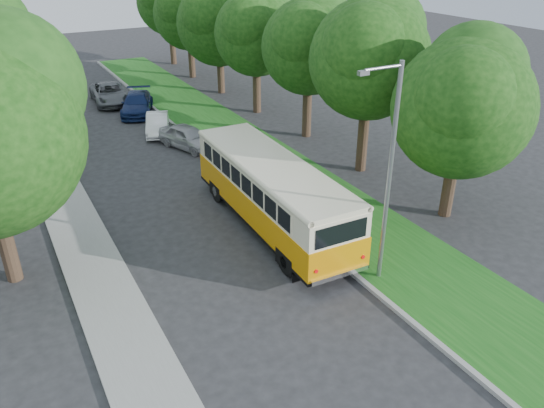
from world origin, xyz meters
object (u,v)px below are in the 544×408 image
car_white (157,124)px  car_grey (110,94)px  car_silver (188,137)px  lamppost_near (388,171)px  vintage_bus (272,195)px  lamppost_far (32,87)px  car_blue (137,104)px

car_white → car_grey: size_ratio=0.73×
car_silver → car_white: 3.52m
lamppost_near → vintage_bus: size_ratio=0.77×
lamppost_far → car_white: size_ratio=1.96×
lamppost_far → car_blue: lamppost_far is taller
lamppost_near → car_silver: (-1.21, 16.07, -3.68)m
lamppost_far → car_silver: bearing=-17.5°
car_silver → lamppost_near: bearing=-106.2°
car_silver → car_blue: 8.26m
car_white → car_grey: car_grey is taller
vintage_bus → car_blue: 19.00m
car_silver → vintage_bus: bearing=-112.0°
lamppost_far → car_silver: 8.77m
lamppost_near → car_white: lamppost_near is taller
lamppost_near → lamppost_far: (-8.91, 18.50, -0.25)m
car_grey → car_blue: bearing=-69.2°
vintage_bus → car_white: 14.23m
lamppost_far → car_grey: size_ratio=1.43×
vintage_bus → car_grey: (-1.47, 22.52, -0.83)m
car_silver → car_blue: (-0.69, 8.23, 0.02)m
lamppost_far → car_blue: (7.01, 5.79, -3.40)m
car_silver → car_blue: car_blue is taller
lamppost_near → car_white: (-1.97, 19.50, -3.74)m
lamppost_far → car_white: 7.83m
lamppost_far → car_grey: lamppost_far is taller
lamppost_near → car_white: bearing=95.8°
lamppost_far → car_silver: size_ratio=1.85×
car_silver → lamppost_far: bearing=141.9°
car_white → car_silver: bearing=-57.9°
vintage_bus → car_grey: size_ratio=2.00×
car_blue → car_silver: bearing=-64.4°
car_blue → car_grey: (-1.05, 3.54, 0.02)m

